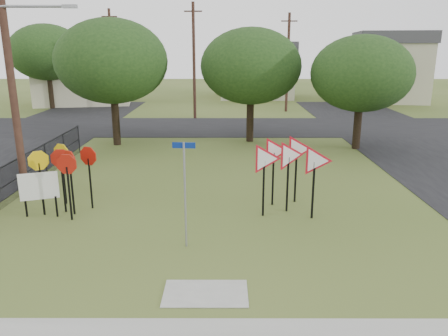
# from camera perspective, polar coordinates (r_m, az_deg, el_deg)

# --- Properties ---
(ground) EXTENTS (140.00, 140.00, 0.00)m
(ground) POSITION_cam_1_polar(r_m,az_deg,el_deg) (12.88, -1.96, -10.49)
(ground) COLOR #435720
(street_far) EXTENTS (60.00, 8.00, 0.02)m
(street_far) POSITION_cam_1_polar(r_m,az_deg,el_deg) (32.07, -0.70, 5.41)
(street_far) COLOR black
(street_far) RESTS_ON ground
(curb_pad) EXTENTS (2.00, 1.20, 0.02)m
(curb_pad) POSITION_cam_1_polar(r_m,az_deg,el_deg) (10.77, -2.42, -16.05)
(curb_pad) COLOR #96978F
(curb_pad) RESTS_ON ground
(street_name_sign) EXTENTS (0.64, 0.07, 3.12)m
(street_name_sign) POSITION_cam_1_polar(r_m,az_deg,el_deg) (12.41, -5.13, -2.69)
(street_name_sign) COLOR #919399
(street_name_sign) RESTS_ON ground
(stop_sign_cluster) EXTENTS (2.13, 1.78, 2.30)m
(stop_sign_cluster) POSITION_cam_1_polar(r_m,az_deg,el_deg) (16.01, -20.07, 0.37)
(stop_sign_cluster) COLOR black
(stop_sign_cluster) RESTS_ON ground
(yield_sign_cluster) EXTENTS (2.79, 1.81, 2.61)m
(yield_sign_cluster) POSITION_cam_1_polar(r_m,az_deg,el_deg) (15.32, 8.29, 1.25)
(yield_sign_cluster) COLOR black
(yield_sign_cluster) RESTS_ON ground
(info_board) EXTENTS (1.20, 0.46, 1.57)m
(info_board) POSITION_cam_1_polar(r_m,az_deg,el_deg) (16.07, -23.01, -2.39)
(info_board) COLOR black
(info_board) RESTS_ON ground
(utility_pole_main) EXTENTS (3.55, 0.33, 10.00)m
(utility_pole_main) POSITION_cam_1_polar(r_m,az_deg,el_deg) (17.81, -26.13, 12.59)
(utility_pole_main) COLOR #43291F
(utility_pole_main) RESTS_ON ground
(far_pole_a) EXTENTS (1.40, 0.24, 9.00)m
(far_pole_a) POSITION_cam_1_polar(r_m,az_deg,el_deg) (35.67, -3.94, 13.81)
(far_pole_a) COLOR #43291F
(far_pole_a) RESTS_ON ground
(far_pole_b) EXTENTS (1.40, 0.24, 8.50)m
(far_pole_b) POSITION_cam_1_polar(r_m,az_deg,el_deg) (39.97, 8.33, 13.51)
(far_pole_b) COLOR #43291F
(far_pole_b) RESTS_ON ground
(far_pole_c) EXTENTS (1.40, 0.24, 9.00)m
(far_pole_c) POSITION_cam_1_polar(r_m,az_deg,el_deg) (42.87, -14.41, 13.66)
(far_pole_c) COLOR #43291F
(far_pole_c) RESTS_ON ground
(fence_run) EXTENTS (0.05, 11.55, 1.50)m
(fence_run) POSITION_cam_1_polar(r_m,az_deg,el_deg) (20.15, -23.45, 0.25)
(fence_run) COLOR black
(fence_run) RESTS_ON ground
(house_left) EXTENTS (10.58, 8.88, 7.20)m
(house_left) POSITION_cam_1_polar(r_m,az_deg,el_deg) (47.85, -17.90, 12.41)
(house_left) COLOR beige
(house_left) RESTS_ON ground
(house_mid) EXTENTS (8.40, 8.40, 6.20)m
(house_mid) POSITION_cam_1_polar(r_m,az_deg,el_deg) (51.75, 4.15, 12.72)
(house_mid) COLOR beige
(house_mid) RESTS_ON ground
(house_right) EXTENTS (8.30, 8.30, 7.20)m
(house_right) POSITION_cam_1_polar(r_m,az_deg,el_deg) (50.74, 20.85, 12.29)
(house_right) COLOR beige
(house_right) RESTS_ON ground
(tree_near_left) EXTENTS (6.40, 6.40, 7.27)m
(tree_near_left) POSITION_cam_1_polar(r_m,az_deg,el_deg) (26.38, -14.44, 13.34)
(tree_near_left) COLOR black
(tree_near_left) RESTS_ON ground
(tree_near_mid) EXTENTS (6.00, 6.00, 6.80)m
(tree_near_mid) POSITION_cam_1_polar(r_m,az_deg,el_deg) (26.63, 3.54, 13.12)
(tree_near_mid) COLOR black
(tree_near_mid) RESTS_ON ground
(tree_near_right) EXTENTS (5.60, 5.60, 6.33)m
(tree_near_right) POSITION_cam_1_polar(r_m,az_deg,el_deg) (25.74, 17.54, 11.66)
(tree_near_right) COLOR black
(tree_near_right) RESTS_ON ground
(tree_far_left) EXTENTS (6.80, 6.80, 7.73)m
(tree_far_left) POSITION_cam_1_polar(r_m,az_deg,el_deg) (44.71, -22.15, 13.82)
(tree_far_left) COLOR black
(tree_far_left) RESTS_ON ground
(tree_far_right) EXTENTS (6.00, 6.00, 6.80)m
(tree_far_right) POSITION_cam_1_polar(r_m,az_deg,el_deg) (45.64, 17.89, 13.42)
(tree_far_right) COLOR black
(tree_far_right) RESTS_ON ground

